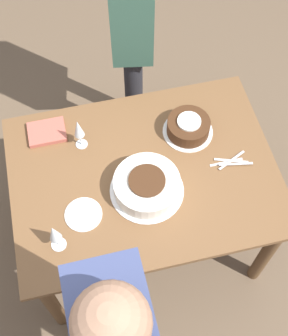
# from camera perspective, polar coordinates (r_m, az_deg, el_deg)

# --- Properties ---
(ground_plane) EXTENTS (12.00, 12.00, 0.00)m
(ground_plane) POSITION_cam_1_polar(r_m,az_deg,el_deg) (3.00, 0.00, -7.87)
(ground_plane) COLOR brown
(dining_table) EXTENTS (1.31, 0.97, 0.77)m
(dining_table) POSITION_cam_1_polar(r_m,az_deg,el_deg) (2.41, 0.00, -2.03)
(dining_table) COLOR brown
(dining_table) RESTS_ON ground_plane
(cake_center_white) EXTENTS (0.36, 0.36, 0.11)m
(cake_center_white) POSITION_cam_1_polar(r_m,az_deg,el_deg) (2.21, 0.35, -2.18)
(cake_center_white) COLOR white
(cake_center_white) RESTS_ON dining_table
(cake_front_chocolate) EXTENTS (0.26, 0.26, 0.10)m
(cake_front_chocolate) POSITION_cam_1_polar(r_m,az_deg,el_deg) (2.41, 5.43, 5.01)
(cake_front_chocolate) COLOR white
(cake_front_chocolate) RESTS_ON dining_table
(wine_glass_near) EXTENTS (0.07, 0.07, 0.20)m
(wine_glass_near) POSITION_cam_1_polar(r_m,az_deg,el_deg) (2.06, -10.88, -7.88)
(wine_glass_near) COLOR silver
(wine_glass_near) RESTS_ON dining_table
(wine_glass_far) EXTENTS (0.06, 0.06, 0.20)m
(wine_glass_far) POSITION_cam_1_polar(r_m,az_deg,el_deg) (2.30, -7.98, 4.69)
(wine_glass_far) COLOR silver
(wine_glass_far) RESTS_ON dining_table
(dessert_plate_right) EXTENTS (0.18, 0.18, 0.01)m
(dessert_plate_right) POSITION_cam_1_polar(r_m,az_deg,el_deg) (2.22, -7.39, -5.64)
(dessert_plate_right) COLOR white
(dessert_plate_right) RESTS_ON dining_table
(fork_pile) EXTENTS (0.21, 0.09, 0.01)m
(fork_pile) POSITION_cam_1_polar(r_m,az_deg,el_deg) (2.37, 10.59, 0.76)
(fork_pile) COLOR silver
(fork_pile) RESTS_ON dining_table
(napkin_stack) EXTENTS (0.19, 0.15, 0.02)m
(napkin_stack) POSITION_cam_1_polar(r_m,az_deg,el_deg) (2.47, -11.76, 4.31)
(napkin_stack) COLOR #B75B4C
(napkin_stack) RESTS_ON dining_table
(person_cutting) EXTENTS (0.29, 0.43, 1.74)m
(person_cutting) POSITION_cam_1_polar(r_m,az_deg,el_deg) (2.61, -1.59, 18.57)
(person_cutting) COLOR #232328
(person_cutting) RESTS_ON ground_plane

